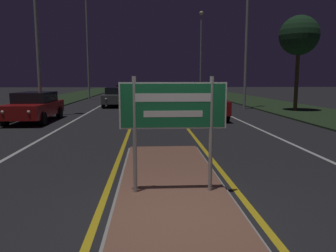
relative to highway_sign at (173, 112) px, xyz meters
The scene contains 20 objects.
ground_plane 1.76m from the highway_sign, 90.00° to the right, with size 160.00×160.00×0.00m, color #232326.
median_island 1.49m from the highway_sign, 90.00° to the left, with size 2.06×7.99×0.10m.
verge_left 21.41m from the highway_sign, 116.41° to the left, with size 5.00×100.00×0.08m.
verge_right 21.41m from the highway_sign, 63.59° to the left, with size 5.00×100.00×0.08m.
centre_line_yellow_left 24.21m from the highway_sign, 92.89° to the left, with size 0.12×70.00×0.01m.
centre_line_yellow_right 24.21m from the highway_sign, 87.11° to the left, with size 0.12×70.00×0.01m.
lane_line_white_left 24.54m from the highway_sign, 99.87° to the left, with size 0.12×70.00×0.01m.
lane_line_white_right 24.54m from the highway_sign, 80.13° to the left, with size 0.12×70.00×0.01m.
edge_line_white_left 25.23m from the highway_sign, 106.61° to the left, with size 0.10×70.00×0.01m.
edge_line_white_right 25.23m from the highway_sign, 73.39° to the left, with size 0.10×70.00×0.01m.
highway_sign is the anchor object (origin of this frame).
streetlight_left_far 29.68m from the highway_sign, 102.89° to the left, with size 0.51×0.51×11.08m.
streetlight_right_far 37.82m from the highway_sign, 80.30° to the left, with size 0.51×0.51×10.58m.
car_receding_0 11.78m from the highway_sign, 77.70° to the left, with size 2.00×4.42×1.52m.
car_receding_1 23.03m from the highway_sign, 83.80° to the left, with size 1.89×4.63×1.41m.
car_receding_2 35.33m from the highway_sign, 80.18° to the left, with size 1.85×4.12×1.28m.
car_approaching_0 12.37m from the highway_sign, 119.22° to the left, with size 1.89×4.56×1.44m.
car_approaching_1 19.95m from the highway_sign, 98.11° to the left, with size 2.03×4.48×1.44m.
car_approaching_2 27.92m from the highway_sign, 95.65° to the left, with size 1.94×4.74×1.53m.
roadside_palm_right 17.52m from the highway_sign, 58.79° to the left, with size 2.43×2.43×5.90m.
Camera 1 is at (-0.42, -4.74, 2.09)m, focal length 35.00 mm.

